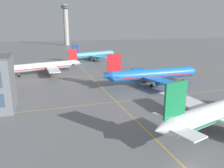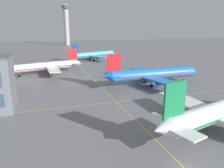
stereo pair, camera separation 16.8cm
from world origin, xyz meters
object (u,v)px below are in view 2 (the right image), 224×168
(airliner_far_left_stand, at_px, (94,55))
(control_tower, at_px, (66,22))
(airliner_front_gate, at_px, (223,110))
(airliner_third_row, at_px, (47,66))
(airliner_second_row, at_px, (152,74))

(airliner_far_left_stand, xyz_separation_m, control_tower, (-2.06, 116.50, 21.31))
(airliner_front_gate, relative_size, airliner_third_row, 1.17)
(airliner_second_row, bearing_deg, airliner_third_row, 137.98)
(airliner_third_row, distance_m, airliner_far_left_stand, 43.77)
(airliner_far_left_stand, relative_size, control_tower, 0.73)
(airliner_front_gate, relative_size, airliner_far_left_stand, 1.21)
(airliner_front_gate, bearing_deg, airliner_third_row, 115.60)
(airliner_third_row, height_order, control_tower, control_tower)
(airliner_front_gate, height_order, airliner_third_row, airliner_front_gate)
(airliner_second_row, xyz_separation_m, airliner_far_left_stand, (-5.98, 64.29, -0.53))
(airliner_front_gate, relative_size, airliner_second_row, 1.02)
(airliner_second_row, xyz_separation_m, airliner_third_row, (-34.72, 31.29, -0.48))
(airliner_second_row, relative_size, airliner_far_left_stand, 1.19)
(airliner_front_gate, distance_m, airliner_third_row, 73.97)
(airliner_far_left_stand, height_order, control_tower, control_tower)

